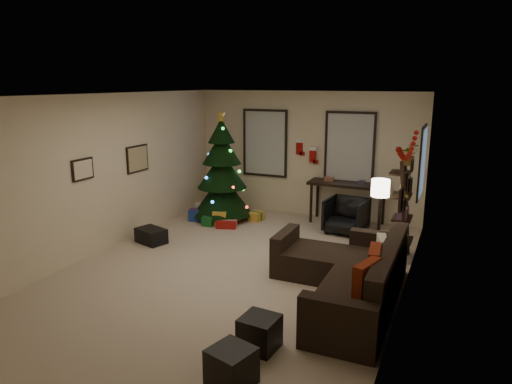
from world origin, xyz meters
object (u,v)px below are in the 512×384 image
at_px(desk, 348,188).
at_px(bookshelf, 404,211).
at_px(sofa, 350,278).
at_px(christmas_tree, 222,175).
at_px(desk_chair, 346,216).

relative_size(desk, bookshelf, 0.95).
bearing_deg(desk, bookshelf, -51.28).
distance_m(sofa, desk, 3.52).
distance_m(sofa, bookshelf, 1.91).
distance_m(christmas_tree, bookshelf, 3.90).
xyz_separation_m(christmas_tree, desk_chair, (2.65, 0.12, -0.62)).
relative_size(sofa, desk, 1.68).
bearing_deg(desk, desk_chair, -77.86).
relative_size(christmas_tree, sofa, 0.87).
relative_size(sofa, bookshelf, 1.60).
xyz_separation_m(christmas_tree, sofa, (3.35, -2.61, -0.69)).
bearing_deg(bookshelf, christmas_tree, 167.52).
xyz_separation_m(desk, bookshelf, (1.30, -1.62, 0.06)).
bearing_deg(desk, christmas_tree, -162.86).
bearing_deg(christmas_tree, sofa, -37.96).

